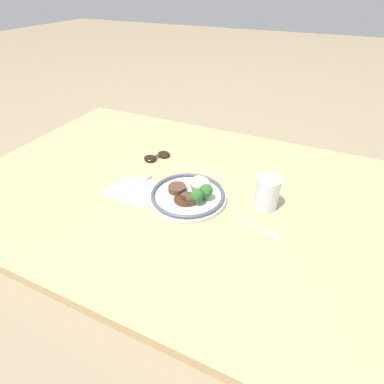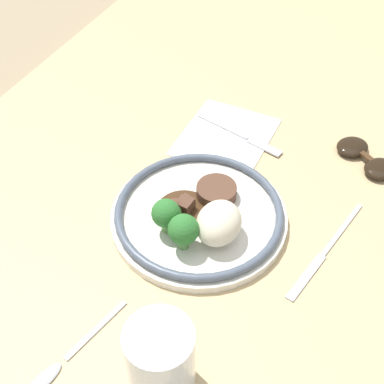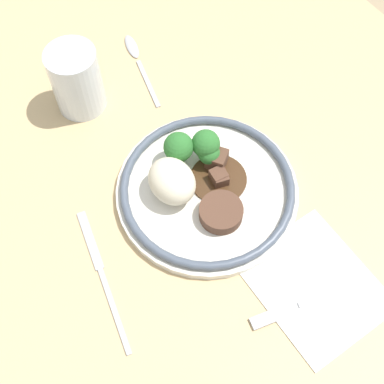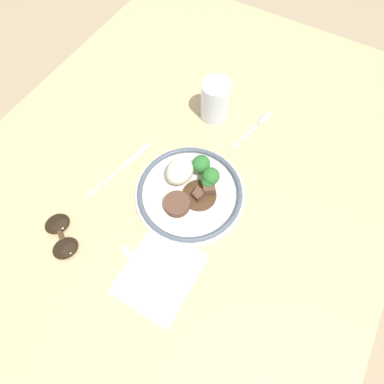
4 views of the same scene
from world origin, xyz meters
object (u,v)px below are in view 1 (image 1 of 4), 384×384
juice_glass (267,194)px  sunglasses (157,156)px  spoon (267,233)px  knife (204,171)px  plate (190,194)px  fork (137,184)px

juice_glass → sunglasses: size_ratio=0.88×
juice_glass → spoon: 0.13m
juice_glass → sunglasses: (-0.47, 0.13, -0.04)m
knife → plate: bearing=-69.7°
fork → knife: size_ratio=0.81×
knife → sunglasses: size_ratio=1.68×
spoon → sunglasses: sunglasses is taller
fork → spoon: bearing=-83.0°
juice_glass → spoon: juice_glass is taller
knife → spoon: bearing=-26.1°
fork → knife: 0.26m
plate → sunglasses: (-0.24, 0.19, -0.01)m
knife → fork: bearing=-121.8°
plate → sunglasses: bearing=141.2°
juice_glass → knife: 0.29m
plate → knife: 0.18m
juice_glass → fork: 0.45m
sunglasses → knife: bearing=30.1°
spoon → sunglasses: size_ratio=1.31×
fork → knife: (0.18, 0.18, -0.00)m
plate → sunglasses: size_ratio=2.09×
spoon → sunglasses: bearing=167.8°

